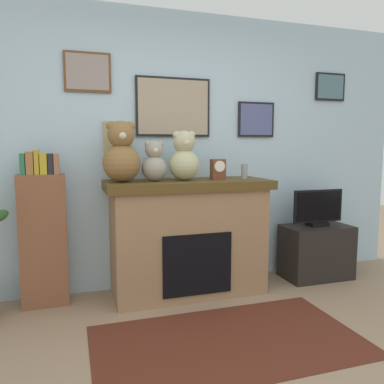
{
  "coord_description": "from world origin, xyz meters",
  "views": [
    {
      "loc": [
        -0.86,
        -1.6,
        1.34
      ],
      "look_at": [
        0.18,
        1.66,
        0.94
      ],
      "focal_mm": 35.6,
      "sensor_mm": 36.0,
      "label": 1
    }
  ],
  "objects_px": {
    "teddy_bear_cream": "(154,163)",
    "teddy_bear_brown": "(184,158)",
    "teddy_bear_grey": "(121,155)",
    "fireplace": "(188,236)",
    "bookshelf": "(43,235)",
    "television": "(318,209)",
    "tv_stand": "(316,252)",
    "candle_jar": "(244,171)",
    "mantel_clock": "(218,169)"
  },
  "relations": [
    {
      "from": "teddy_bear_cream",
      "to": "teddy_bear_brown",
      "type": "xyz_separation_m",
      "value": [
        0.27,
        -0.0,
        0.04
      ]
    },
    {
      "from": "teddy_bear_grey",
      "to": "teddy_bear_brown",
      "type": "xyz_separation_m",
      "value": [
        0.55,
        0.0,
        -0.03
      ]
    },
    {
      "from": "fireplace",
      "to": "bookshelf",
      "type": "bearing_deg",
      "value": 176.21
    },
    {
      "from": "television",
      "to": "teddy_bear_grey",
      "type": "bearing_deg",
      "value": 179.97
    },
    {
      "from": "teddy_bear_cream",
      "to": "teddy_bear_brown",
      "type": "bearing_deg",
      "value": -0.02
    },
    {
      "from": "teddy_bear_grey",
      "to": "bookshelf",
      "type": "bearing_deg",
      "value": 171.2
    },
    {
      "from": "teddy_bear_grey",
      "to": "teddy_bear_cream",
      "type": "xyz_separation_m",
      "value": [
        0.28,
        0.0,
        -0.07
      ]
    },
    {
      "from": "tv_stand",
      "to": "candle_jar",
      "type": "height_order",
      "value": "candle_jar"
    },
    {
      "from": "tv_stand",
      "to": "teddy_bear_cream",
      "type": "distance_m",
      "value": 1.93
    },
    {
      "from": "tv_stand",
      "to": "teddy_bear_brown",
      "type": "xyz_separation_m",
      "value": [
        -1.42,
        -0.0,
        0.97
      ]
    },
    {
      "from": "bookshelf",
      "to": "teddy_bear_grey",
      "type": "xyz_separation_m",
      "value": [
        0.65,
        -0.1,
        0.66
      ]
    },
    {
      "from": "tv_stand",
      "to": "television",
      "type": "relative_size",
      "value": 1.23
    },
    {
      "from": "fireplace",
      "to": "mantel_clock",
      "type": "bearing_deg",
      "value": -3.87
    },
    {
      "from": "bookshelf",
      "to": "teddy_bear_cream",
      "type": "xyz_separation_m",
      "value": [
        0.93,
        -0.1,
        0.59
      ]
    },
    {
      "from": "bookshelf",
      "to": "television",
      "type": "relative_size",
      "value": 2.39
    },
    {
      "from": "fireplace",
      "to": "teddy_bear_brown",
      "type": "bearing_deg",
      "value": -155.35
    },
    {
      "from": "bookshelf",
      "to": "candle_jar",
      "type": "distance_m",
      "value": 1.86
    },
    {
      "from": "teddy_bear_cream",
      "to": "television",
      "type": "bearing_deg",
      "value": -0.04
    },
    {
      "from": "fireplace",
      "to": "teddy_bear_brown",
      "type": "distance_m",
      "value": 0.72
    },
    {
      "from": "mantel_clock",
      "to": "tv_stand",
      "type": "bearing_deg",
      "value": 0.06
    },
    {
      "from": "teddy_bear_brown",
      "to": "candle_jar",
      "type": "bearing_deg",
      "value": 0.05
    },
    {
      "from": "fireplace",
      "to": "tv_stand",
      "type": "xyz_separation_m",
      "value": [
        1.38,
        -0.02,
        -0.26
      ]
    },
    {
      "from": "teddy_bear_grey",
      "to": "candle_jar",
      "type": "bearing_deg",
      "value": 0.03
    },
    {
      "from": "tv_stand",
      "to": "candle_jar",
      "type": "xyz_separation_m",
      "value": [
        -0.83,
        0.0,
        0.84
      ]
    },
    {
      "from": "mantel_clock",
      "to": "teddy_bear_grey",
      "type": "xyz_separation_m",
      "value": [
        -0.87,
        0.0,
        0.14
      ]
    },
    {
      "from": "fireplace",
      "to": "teddy_bear_cream",
      "type": "relative_size",
      "value": 4.16
    },
    {
      "from": "television",
      "to": "teddy_bear_cream",
      "type": "xyz_separation_m",
      "value": [
        -1.69,
        0.0,
        0.49
      ]
    },
    {
      "from": "television",
      "to": "candle_jar",
      "type": "bearing_deg",
      "value": 179.89
    },
    {
      "from": "tv_stand",
      "to": "teddy_bear_grey",
      "type": "relative_size",
      "value": 1.32
    },
    {
      "from": "teddy_bear_brown",
      "to": "television",
      "type": "bearing_deg",
      "value": -0.04
    },
    {
      "from": "fireplace",
      "to": "tv_stand",
      "type": "distance_m",
      "value": 1.4
    },
    {
      "from": "mantel_clock",
      "to": "teddy_bear_brown",
      "type": "xyz_separation_m",
      "value": [
        -0.32,
        0.0,
        0.1
      ]
    },
    {
      "from": "bookshelf",
      "to": "candle_jar",
      "type": "bearing_deg",
      "value": -3.19
    },
    {
      "from": "mantel_clock",
      "to": "teddy_bear_cream",
      "type": "height_order",
      "value": "teddy_bear_cream"
    },
    {
      "from": "fireplace",
      "to": "teddy_bear_grey",
      "type": "bearing_deg",
      "value": -178.21
    },
    {
      "from": "bookshelf",
      "to": "mantel_clock",
      "type": "bearing_deg",
      "value": -3.8
    },
    {
      "from": "television",
      "to": "mantel_clock",
      "type": "height_order",
      "value": "mantel_clock"
    },
    {
      "from": "candle_jar",
      "to": "teddy_bear_brown",
      "type": "xyz_separation_m",
      "value": [
        -0.59,
        -0.0,
        0.13
      ]
    },
    {
      "from": "tv_stand",
      "to": "mantel_clock",
      "type": "height_order",
      "value": "mantel_clock"
    },
    {
      "from": "bookshelf",
      "to": "mantel_clock",
      "type": "relative_size",
      "value": 7.13
    },
    {
      "from": "television",
      "to": "teddy_bear_grey",
      "type": "height_order",
      "value": "teddy_bear_grey"
    },
    {
      "from": "teddy_bear_grey",
      "to": "teddy_bear_brown",
      "type": "height_order",
      "value": "teddy_bear_grey"
    },
    {
      "from": "bookshelf",
      "to": "tv_stand",
      "type": "xyz_separation_m",
      "value": [
        2.61,
        -0.1,
        -0.34
      ]
    },
    {
      "from": "tv_stand",
      "to": "teddy_bear_grey",
      "type": "xyz_separation_m",
      "value": [
        -1.97,
        -0.0,
        1.01
      ]
    },
    {
      "from": "tv_stand",
      "to": "teddy_bear_grey",
      "type": "distance_m",
      "value": 2.21
    },
    {
      "from": "teddy_bear_grey",
      "to": "television",
      "type": "bearing_deg",
      "value": -0.03
    },
    {
      "from": "bookshelf",
      "to": "teddy_bear_grey",
      "type": "bearing_deg",
      "value": -8.8
    },
    {
      "from": "teddy_bear_grey",
      "to": "teddy_bear_cream",
      "type": "bearing_deg",
      "value": 0.04
    },
    {
      "from": "bookshelf",
      "to": "teddy_bear_grey",
      "type": "height_order",
      "value": "teddy_bear_grey"
    },
    {
      "from": "television",
      "to": "teddy_bear_grey",
      "type": "xyz_separation_m",
      "value": [
        -1.97,
        0.0,
        0.56
      ]
    }
  ]
}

